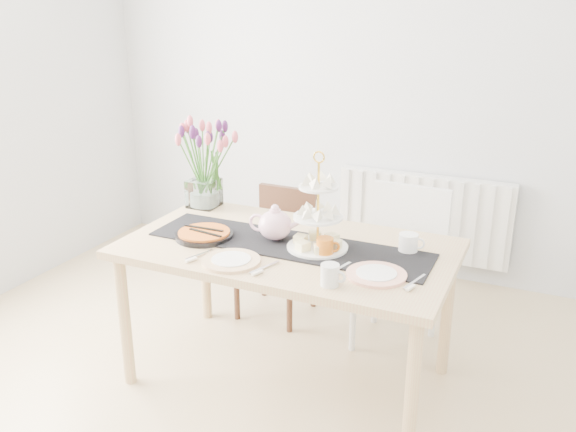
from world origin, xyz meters
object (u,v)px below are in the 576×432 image
at_px(chair_white, 402,254).
at_px(dining_table, 288,259).
at_px(radiator, 423,217).
at_px(tulip_vase, 202,152).
at_px(cream_jug, 408,243).
at_px(chair_brown, 281,243).
at_px(plate_right, 376,275).
at_px(teapot, 275,225).
at_px(mug_white, 330,275).
at_px(tart_tin, 204,235).
at_px(cake_stand, 318,226).
at_px(plate_left, 231,261).
at_px(mug_orange, 325,248).

bearing_deg(chair_white, dining_table, -119.86).
bearing_deg(radiator, tulip_vase, -130.70).
relative_size(tulip_vase, cream_jug, 6.53).
relative_size(radiator, chair_brown, 1.53).
relative_size(tulip_vase, plate_right, 2.25).
xyz_separation_m(teapot, plate_right, (0.58, -0.19, -0.08)).
bearing_deg(dining_table, mug_white, -44.19).
height_order(dining_table, tart_tin, tart_tin).
distance_m(radiator, teapot, 1.61).
xyz_separation_m(chair_white, teapot, (-0.50, -0.62, 0.31)).
relative_size(chair_white, teapot, 3.39).
height_order(radiator, chair_brown, chair_brown).
relative_size(tulip_vase, cake_stand, 1.38).
relative_size(dining_table, chair_brown, 2.04).
bearing_deg(plate_left, cake_stand, 44.53).
bearing_deg(plate_left, dining_table, 62.90).
relative_size(cream_jug, mug_orange, 0.96).
bearing_deg(teapot, plate_right, -20.56).
bearing_deg(chair_brown, radiator, 51.70).
relative_size(radiator, chair_white, 1.34).
height_order(radiator, plate_left, plate_left).
height_order(tulip_vase, cream_jug, tulip_vase).
distance_m(chair_white, plate_left, 1.12).
xyz_separation_m(radiator, teapot, (-0.42, -1.51, 0.38)).
height_order(cake_stand, mug_white, cake_stand).
bearing_deg(tulip_vase, radiator, 49.30).
relative_size(cake_stand, plate_right, 1.63).
bearing_deg(cream_jug, cake_stand, -164.72).
xyz_separation_m(radiator, mug_white, (0.00, -1.87, 0.35)).
height_order(dining_table, plate_right, plate_right).
height_order(mug_white, plate_left, mug_white).
bearing_deg(mug_orange, chair_white, 40.25).
bearing_deg(tart_tin, chair_white, 40.97).
height_order(chair_white, tart_tin, chair_white).
xyz_separation_m(tulip_vase, cake_stand, (0.84, -0.34, -0.20)).
distance_m(chair_white, mug_white, 1.02).
xyz_separation_m(cake_stand, mug_white, (0.19, -0.34, -0.08)).
relative_size(chair_white, tart_tin, 3.10).
height_order(radiator, plate_right, plate_right).
bearing_deg(tulip_vase, plate_right, -23.13).
bearing_deg(teapot, chair_white, 48.66).
relative_size(chair_white, cream_jug, 9.91).
relative_size(tart_tin, mug_orange, 3.06).
height_order(tart_tin, mug_orange, mug_orange).
relative_size(cake_stand, plate_left, 1.60).
distance_m(tulip_vase, plate_left, 0.89).
bearing_deg(cream_jug, tart_tin, -171.44).
bearing_deg(cake_stand, plate_left, -135.47).
distance_m(cream_jug, tart_tin, 1.01).
bearing_deg(plate_left, cream_jug, 32.57).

